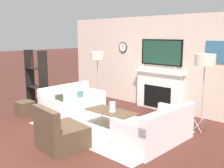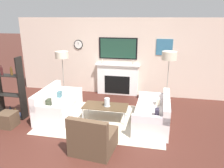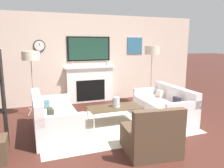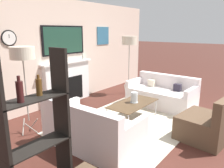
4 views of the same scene
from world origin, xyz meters
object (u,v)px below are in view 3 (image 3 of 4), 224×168
Objects in this scene: floor_lamp_right at (152,51)px; armchair at (151,138)px; hurricane_candle at (116,102)px; couch_left at (53,119)px; floor_lamp_left at (31,57)px; couch_right at (164,107)px; coffee_table at (115,108)px.

armchair is at bearing -119.90° from floor_lamp_right.
armchair reaches higher than hurricane_candle.
couch_left is at bearing 135.26° from armchair.
floor_lamp_left is at bearing 180.00° from floor_lamp_right.
coffee_table is at bearing 177.35° from couch_right.
coffee_table is at bearing -35.32° from floor_lamp_left.
couch_right is at bearing 50.06° from armchair.
hurricane_candle is (-0.04, 1.51, 0.22)m from armchair.
couch_right is 1.40× the size of coffee_table.
armchair is 3.43m from floor_lamp_right.
couch_left is 2.68m from couch_right.
floor_lamp_left reaches higher than coffee_table.
armchair is 3.51m from floor_lamp_left.
couch_left reaches higher than hurricane_candle.
floor_lamp_right is (1.58, 2.74, 1.33)m from armchair.
floor_lamp_right is (0.36, 1.29, 1.32)m from couch_right.
couch_right is 1.88m from floor_lamp_right.
couch_left is 1.00× the size of floor_lamp_left.
couch_right is 1.83× the size of armchair.
floor_lamp_left is at bearing 144.68° from coffee_table.
floor_lamp_left is at bearing 105.50° from couch_left.
floor_lamp_right reaches higher than couch_right.
floor_lamp_right is at bearing 36.53° from coffee_table.
couch_right is at bearing -2.80° from hurricane_candle.
armchair is (-1.21, -1.45, -0.00)m from couch_right.
coffee_table is 0.73× the size of floor_lamp_left.
armchair is at bearing -56.40° from floor_lamp_left.
hurricane_candle is (1.42, 0.06, 0.21)m from couch_left.
coffee_table is at bearing -143.47° from floor_lamp_right.
hurricane_candle is (-1.25, 0.06, 0.22)m from couch_right.
armchair is at bearing -44.74° from couch_left.
floor_lamp_right is (3.40, -0.00, 0.09)m from floor_lamp_left.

